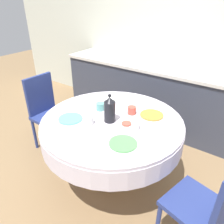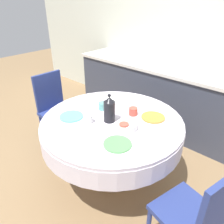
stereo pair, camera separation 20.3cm
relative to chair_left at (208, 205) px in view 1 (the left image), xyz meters
The scene contains 16 objects.
ground_plane 1.15m from the chair_left, 166.01° to the left, with size 12.00×12.00×0.00m, color #8E704C.
wall_back 2.31m from the chair_left, 117.06° to the left, with size 7.00×0.05×2.60m.
kitchen_counter 1.89m from the chair_left, 121.69° to the left, with size 3.24×0.64×0.92m.
dining_table 1.03m from the chair_left, 166.01° to the left, with size 1.35×1.35×0.75m.
chair_left is the anchor object (origin of this frame).
chair_right 2.03m from the chair_left, behind, with size 0.41×0.41×0.95m.
plate_near_left 1.33m from the chair_left, behind, with size 0.23×0.23×0.01m, color #60BCB7.
cup_near_left 1.15m from the chair_left, behind, with size 0.08×0.08×0.08m, color white.
plate_near_right 0.73m from the chair_left, behind, with size 0.23×0.23×0.01m, color #5BA85B.
cup_near_right 0.84m from the chair_left, 167.94° to the left, with size 0.08×0.08×0.08m, color #CC4C3D.
plate_far_left 1.39m from the chair_left, 157.32° to the left, with size 0.23×0.23×0.01m, color white.
cup_far_left 1.27m from the chair_left, 164.46° to the left, with size 0.08×0.08×0.08m, color #5BA39E.
plate_far_right 0.92m from the chair_left, 143.39° to the left, with size 0.23×0.23×0.01m, color orange.
cup_far_right 1.04m from the chair_left, 153.26° to the left, with size 0.08×0.08×0.08m, color #CC4C3D.
coffee_carafe 1.07m from the chair_left, 167.97° to the left, with size 0.11×0.11×0.28m.
fruit_bowl 0.85m from the chair_left, 165.01° to the left, with size 0.18×0.18×0.06m, color silver.
Camera 1 is at (1.04, -1.45, 1.81)m, focal length 35.00 mm.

